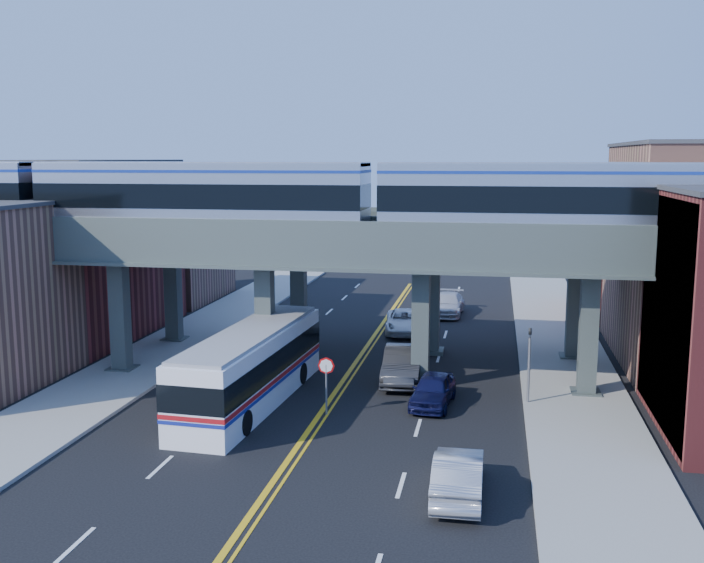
{
  "coord_description": "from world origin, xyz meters",
  "views": [
    {
      "loc": [
        7.51,
        -29.88,
        11.39
      ],
      "look_at": [
        0.48,
        8.35,
        5.2
      ],
      "focal_mm": 40.0,
      "sensor_mm": 36.0,
      "label": 1
    }
  ],
  "objects_px": {
    "car_lane_a": "(433,390)",
    "car_lane_d": "(448,304)",
    "traffic_signal": "(529,357)",
    "stop_sign": "(326,376)",
    "transit_bus": "(251,368)",
    "car_lane_b": "(403,365)",
    "transit_train": "(202,195)",
    "car_parked_curb": "(458,475)",
    "car_lane_c": "(404,321)"
  },
  "relations": [
    {
      "from": "car_lane_a",
      "to": "car_lane_d",
      "type": "xyz_separation_m",
      "value": [
        -0.65,
        21.34,
        0.04
      ]
    },
    {
      "from": "traffic_signal",
      "to": "stop_sign",
      "type": "bearing_deg",
      "value": -161.37
    },
    {
      "from": "transit_bus",
      "to": "car_lane_a",
      "type": "distance_m",
      "value": 8.51
    },
    {
      "from": "car_lane_b",
      "to": "stop_sign",
      "type": "bearing_deg",
      "value": -117.88
    },
    {
      "from": "transit_bus",
      "to": "transit_train",
      "type": "bearing_deg",
      "value": 46.09
    },
    {
      "from": "transit_train",
      "to": "car_parked_curb",
      "type": "height_order",
      "value": "transit_train"
    },
    {
      "from": "car_lane_a",
      "to": "car_parked_curb",
      "type": "height_order",
      "value": "car_parked_curb"
    },
    {
      "from": "car_lane_a",
      "to": "car_lane_c",
      "type": "relative_size",
      "value": 0.83
    },
    {
      "from": "car_lane_c",
      "to": "car_parked_curb",
      "type": "xyz_separation_m",
      "value": [
        4.7,
        -24.74,
        0.05
      ]
    },
    {
      "from": "car_lane_b",
      "to": "transit_train",
      "type": "bearing_deg",
      "value": -178.11
    },
    {
      "from": "stop_sign",
      "to": "car_lane_b",
      "type": "distance_m",
      "value": 6.45
    },
    {
      "from": "traffic_signal",
      "to": "transit_bus",
      "type": "relative_size",
      "value": 0.31
    },
    {
      "from": "traffic_signal",
      "to": "car_lane_d",
      "type": "relative_size",
      "value": 0.77
    },
    {
      "from": "car_lane_a",
      "to": "car_lane_c",
      "type": "bearing_deg",
      "value": 106.94
    },
    {
      "from": "traffic_signal",
      "to": "car_lane_c",
      "type": "distance_m",
      "value": 16.08
    },
    {
      "from": "transit_train",
      "to": "transit_bus",
      "type": "distance_m",
      "value": 9.47
    },
    {
      "from": "car_lane_a",
      "to": "car_lane_d",
      "type": "relative_size",
      "value": 0.81
    },
    {
      "from": "stop_sign",
      "to": "traffic_signal",
      "type": "height_order",
      "value": "traffic_signal"
    },
    {
      "from": "car_lane_d",
      "to": "stop_sign",
      "type": "bearing_deg",
      "value": -96.72
    },
    {
      "from": "car_lane_c",
      "to": "car_lane_b",
      "type": "bearing_deg",
      "value": -90.03
    },
    {
      "from": "car_lane_b",
      "to": "car_lane_a",
      "type": "bearing_deg",
      "value": -65.47
    },
    {
      "from": "transit_bus",
      "to": "car_lane_d",
      "type": "height_order",
      "value": "transit_bus"
    },
    {
      "from": "transit_train",
      "to": "stop_sign",
      "type": "distance_m",
      "value": 11.84
    },
    {
      "from": "car_lane_c",
      "to": "car_parked_curb",
      "type": "bearing_deg",
      "value": -85.51
    },
    {
      "from": "traffic_signal",
      "to": "car_lane_b",
      "type": "distance_m",
      "value": 6.9
    },
    {
      "from": "traffic_signal",
      "to": "car_lane_c",
      "type": "height_order",
      "value": "traffic_signal"
    },
    {
      "from": "transit_train",
      "to": "car_lane_b",
      "type": "relative_size",
      "value": 9.62
    },
    {
      "from": "car_lane_d",
      "to": "transit_bus",
      "type": "bearing_deg",
      "value": -106.17
    },
    {
      "from": "traffic_signal",
      "to": "transit_bus",
      "type": "bearing_deg",
      "value": -171.01
    },
    {
      "from": "stop_sign",
      "to": "traffic_signal",
      "type": "bearing_deg",
      "value": 18.63
    },
    {
      "from": "traffic_signal",
      "to": "car_lane_a",
      "type": "bearing_deg",
      "value": -169.49
    },
    {
      "from": "stop_sign",
      "to": "car_lane_d",
      "type": "height_order",
      "value": "stop_sign"
    },
    {
      "from": "transit_train",
      "to": "car_parked_curb",
      "type": "bearing_deg",
      "value": -42.56
    },
    {
      "from": "transit_train",
      "to": "transit_bus",
      "type": "bearing_deg",
      "value": -47.46
    },
    {
      "from": "car_lane_c",
      "to": "traffic_signal",
      "type": "bearing_deg",
      "value": -68.71
    },
    {
      "from": "traffic_signal",
      "to": "car_lane_c",
      "type": "relative_size",
      "value": 0.79
    },
    {
      "from": "transit_train",
      "to": "stop_sign",
      "type": "xyz_separation_m",
      "value": [
        7.48,
        -5.0,
        -7.7
      ]
    },
    {
      "from": "car_lane_a",
      "to": "car_lane_d",
      "type": "height_order",
      "value": "car_lane_d"
    },
    {
      "from": "stop_sign",
      "to": "car_lane_a",
      "type": "relative_size",
      "value": 0.61
    },
    {
      "from": "car_parked_curb",
      "to": "traffic_signal",
      "type": "bearing_deg",
      "value": -104.76
    },
    {
      "from": "car_lane_b",
      "to": "car_parked_curb",
      "type": "bearing_deg",
      "value": -77.92
    },
    {
      "from": "transit_train",
      "to": "car_lane_a",
      "type": "bearing_deg",
      "value": -13.1
    },
    {
      "from": "stop_sign",
      "to": "car_lane_b",
      "type": "xyz_separation_m",
      "value": [
        2.75,
        5.77,
        -0.87
      ]
    },
    {
      "from": "transit_train",
      "to": "car_parked_curb",
      "type": "relative_size",
      "value": 11.04
    },
    {
      "from": "car_lane_d",
      "to": "car_parked_curb",
      "type": "distance_m",
      "value": 31.18
    },
    {
      "from": "transit_train",
      "to": "car_lane_d",
      "type": "bearing_deg",
      "value": 58.41
    },
    {
      "from": "stop_sign",
      "to": "car_lane_c",
      "type": "height_order",
      "value": "stop_sign"
    },
    {
      "from": "transit_bus",
      "to": "stop_sign",
      "type": "bearing_deg",
      "value": -101.06
    },
    {
      "from": "transit_bus",
      "to": "car_lane_d",
      "type": "distance_m",
      "value": 23.85
    },
    {
      "from": "car_lane_a",
      "to": "traffic_signal",
      "type": "bearing_deg",
      "value": 15.87
    }
  ]
}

